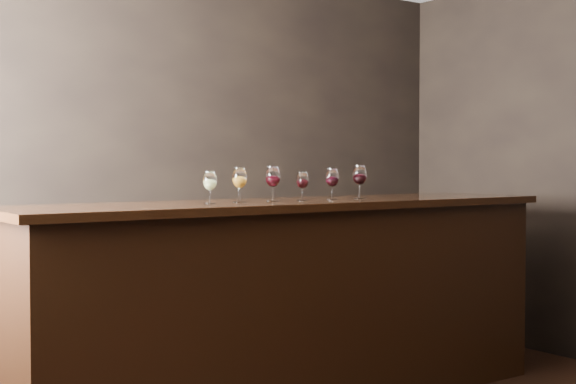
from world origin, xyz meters
TOP-DOWN VIEW (x-y plane):
  - room_shell at (-0.23, 0.11)m, footprint 5.02×4.52m
  - bar_counter at (0.21, 0.98)m, footprint 3.29×0.72m
  - bar_top at (0.21, 0.98)m, footprint 3.40×0.80m
  - back_bar_shelf at (-0.68, 2.03)m, footprint 2.54×0.40m
  - glass_white at (-0.36, 0.95)m, footprint 0.07×0.07m
  - glass_amber at (-0.15, 0.98)m, footprint 0.08×0.08m
  - glass_red_a at (0.06, 0.97)m, footprint 0.08×0.08m
  - glass_red_b at (0.26, 0.96)m, footprint 0.07×0.07m
  - glass_red_c at (0.48, 0.96)m, footprint 0.08×0.08m
  - glass_red_d at (0.70, 0.96)m, footprint 0.09×0.09m

SIDE VIEW (x-z plane):
  - back_bar_shelf at x=-0.68m, z-range 0.00..0.91m
  - bar_counter at x=0.21m, z-range 0.00..1.15m
  - bar_top at x=0.21m, z-range 1.15..1.19m
  - glass_red_b at x=0.26m, z-range 1.22..1.39m
  - glass_white at x=-0.36m, z-range 1.22..1.40m
  - glass_red_c at x=0.48m, z-range 1.23..1.41m
  - glass_amber at x=-0.15m, z-range 1.23..1.42m
  - glass_red_a at x=0.06m, z-range 1.23..1.43m
  - glass_red_d at x=0.70m, z-range 1.23..1.44m
  - room_shell at x=-0.23m, z-range 0.40..3.21m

